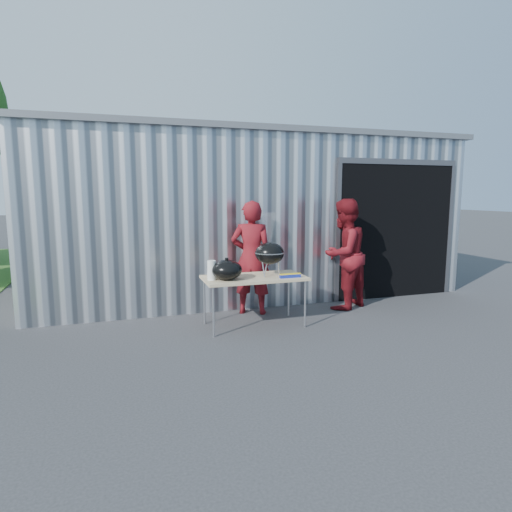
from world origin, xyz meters
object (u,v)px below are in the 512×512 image
object	(u,v)px
folding_table	(254,279)
kettle_grill	(270,248)
person_cook	(252,258)
person_bystander	(344,254)

from	to	relation	value
folding_table	kettle_grill	world-z (taller)	kettle_grill
person_cook	person_bystander	world-z (taller)	person_bystander
folding_table	person_bystander	xyz separation A→B (m)	(1.77, 0.49, 0.23)
folding_table	kettle_grill	xyz separation A→B (m)	(0.24, -0.00, 0.46)
kettle_grill	person_cook	world-z (taller)	person_cook
folding_table	kettle_grill	bearing A→B (deg)	-0.07
folding_table	kettle_grill	distance (m)	0.52
person_cook	person_bystander	bearing A→B (deg)	-161.86
folding_table	person_bystander	distance (m)	1.85
kettle_grill	person_bystander	xyz separation A→B (m)	(1.53, 0.49, -0.23)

